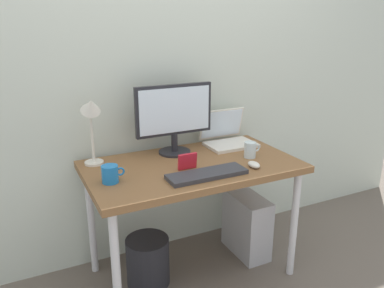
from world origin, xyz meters
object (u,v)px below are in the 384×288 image
photo_frame (187,161)px  keyboard (207,174)px  monitor (174,115)px  glass_cup (250,150)px  wastebasket (148,261)px  coffee_mug (110,174)px  computer_tower (247,225)px  desk (192,175)px  mouse (254,165)px  desk_lamp (91,116)px  laptop (227,136)px

photo_frame → keyboard: bearing=-69.8°
monitor → photo_frame: (-0.05, -0.28, -0.20)m
glass_cup → wastebasket: glass_cup is taller
photo_frame → wastebasket: photo_frame is taller
coffee_mug → wastebasket: coffee_mug is taller
monitor → computer_tower: bearing=-21.2°
desk → mouse: bearing=-36.0°
desk_lamp → glass_cup: 0.95m
desk → coffee_mug: bearing=-173.0°
glass_cup → coffee_mug: bearing=-179.8°
glass_cup → desk_lamp: bearing=162.8°
coffee_mug → mouse: bearing=-10.7°
mouse → laptop: bearing=79.1°
desk_lamp → desk: bearing=-22.7°
coffee_mug → monitor: bearing=29.8°
monitor → wastebasket: (-0.27, -0.19, -0.84)m
wastebasket → mouse: bearing=-22.1°
desk_lamp → coffee_mug: bearing=-86.3°
monitor → keyboard: (0.00, -0.42, -0.23)m
coffee_mug → glass_cup: glass_cup is taller
desk → desk_lamp: desk_lamp is taller
computer_tower → coffee_mug: bearing=-173.8°
glass_cup → mouse: bearing=-116.8°
coffee_mug → wastebasket: size_ratio=0.40×
mouse → glass_cup: 0.17m
mouse → wastebasket: 0.87m
photo_frame → wastebasket: bearing=157.5°
monitor → computer_tower: size_ratio=1.17×
coffee_mug → computer_tower: (0.93, 0.10, -0.58)m
glass_cup → computer_tower: glass_cup is taller
keyboard → glass_cup: 0.41m
laptop → coffee_mug: laptop is taller
desk_lamp → computer_tower: desk_lamp is taller
desk → desk_lamp: bearing=157.3°
desk → desk_lamp: size_ratio=2.94×
coffee_mug → glass_cup: (0.86, 0.00, 0.00)m
wastebasket → keyboard: bearing=-40.0°
coffee_mug → photo_frame: photo_frame is taller
wastebasket → photo_frame: bearing=-22.5°
monitor → laptop: monitor is taller
mouse → computer_tower: 0.62m
desk_lamp → glass_cup: desk_lamp is taller
monitor → glass_cup: (0.38, -0.27, -0.20)m
glass_cup → photo_frame: bearing=-178.5°
coffee_mug → computer_tower: bearing=6.2°
laptop → wastebasket: (-0.66, -0.21, -0.65)m
mouse → wastebasket: bearing=157.9°
glass_cup → monitor: bearing=144.5°
mouse → coffee_mug: bearing=169.3°
desk → glass_cup: size_ratio=11.49×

